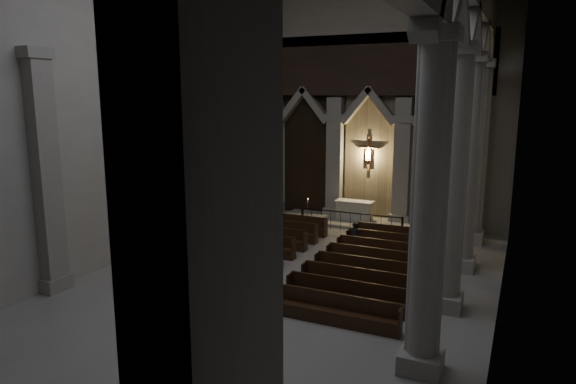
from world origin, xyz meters
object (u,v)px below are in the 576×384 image
at_px(altar, 354,210).
at_px(altar_rail, 350,219).
at_px(pews, 305,260).
at_px(candle_stand_left, 308,216).
at_px(candle_stand_right, 420,228).
at_px(worshipper, 354,237).

xyz_separation_m(altar, altar_rail, (0.41, -1.94, 0.02)).
bearing_deg(pews, altar, 93.12).
distance_m(altar_rail, pews, 5.60).
xyz_separation_m(candle_stand_left, candle_stand_right, (5.76, -0.14, 0.03)).
height_order(candle_stand_right, worshipper, candle_stand_right).
xyz_separation_m(altar_rail, worshipper, (1.08, -2.73, -0.06)).
height_order(altar_rail, pews, altar_rail).
bearing_deg(altar, candle_stand_left, -151.56).
distance_m(altar, pews, 7.54).
bearing_deg(worshipper, candle_stand_right, 60.49).
distance_m(candle_stand_left, pews, 6.86).
xyz_separation_m(altar, candle_stand_left, (-2.15, -1.16, -0.29)).
xyz_separation_m(altar, worshipper, (1.49, -4.67, -0.04)).
relative_size(candle_stand_left, candle_stand_right, 0.92).
xyz_separation_m(candle_stand_right, pews, (-3.20, -6.22, -0.10)).
bearing_deg(candle_stand_left, altar, 28.44).
relative_size(candle_stand_right, worshipper, 1.17).
relative_size(altar_rail, worshipper, 4.23).
height_order(altar_rail, candle_stand_left, candle_stand_left).
bearing_deg(worshipper, altar, 110.42).
height_order(altar, candle_stand_right, candle_stand_right).
height_order(altar_rail, candle_stand_right, candle_stand_right).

